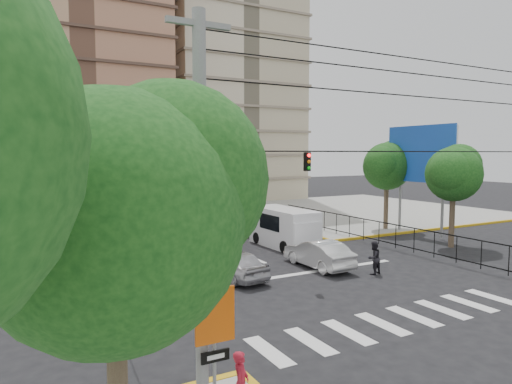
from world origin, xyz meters
TOP-DOWN VIEW (x-y plane):
  - ground at (0.00, 0.00)m, footprint 160.00×160.00m
  - sidewalk_ne at (20.00, 20.00)m, footprint 26.00×26.00m
  - crosswalk_stripes at (0.00, -6.00)m, footprint 12.00×2.40m
  - stop_line at (0.00, 1.20)m, footprint 13.00×0.40m
  - tower_beige at (14.00, 40.00)m, footprint 17.00×16.00m
  - park_fence at (9.00, 4.50)m, footprint 0.10×22.50m
  - billboard at (14.45, 6.00)m, footprint 0.36×6.20m
  - tree_sw_near at (-10.90, -9.99)m, footprint 5.63×4.60m
  - tree_park_a at (13.08, 2.01)m, footprint 4.41×3.60m
  - tree_park_c at (14.09, 9.01)m, footprint 4.65×3.80m
  - tree_tudor at (-11.90, 16.01)m, footprint 5.39×4.40m
  - traffic_light_nw at (-7.80, 7.80)m, footprint 0.28×0.22m
  - traffic_light_hanging at (0.00, -2.04)m, footprint 18.00×9.12m
  - utility_pole_sw at (-9.00, -9.00)m, footprint 1.40×0.28m
  - district_sign at (-8.80, -9.24)m, footprint 0.90×0.12m
  - van_right_lane at (3.37, 7.16)m, footprint 2.34×5.66m
  - van_left_lane at (-2.31, 20.16)m, footprint 2.45×5.00m
  - car_silver_front_left at (-3.01, 2.03)m, footprint 2.43×4.63m
  - car_white_front_right at (2.05, 1.81)m, footprint 1.65×4.62m
  - car_grey_mid_left at (-1.95, 9.20)m, footprint 2.82×5.53m
  - car_silver_rear_left at (-2.94, 14.98)m, footprint 2.15×5.20m
  - car_darkgrey_mid_right at (3.04, 13.03)m, footprint 1.48×3.65m
  - car_white_rear_right at (1.61, 19.43)m, footprint 1.84×4.49m
  - pedestrian_sw_corner at (-8.04, -8.96)m, footprint 0.63×0.66m
  - pedestrian_crosswalk at (3.71, -0.69)m, footprint 0.93×0.79m

SIDE VIEW (x-z plane):
  - ground at x=0.00m, z-range 0.00..0.00m
  - park_fence at x=9.00m, z-range -0.83..0.83m
  - crosswalk_stripes at x=0.00m, z-range 0.00..0.01m
  - stop_line at x=0.00m, z-range 0.00..0.01m
  - sidewalk_ne at x=20.00m, z-range 0.00..0.15m
  - car_darkgrey_mid_right at x=3.04m, z-range 0.00..1.24m
  - car_white_rear_right at x=1.61m, z-range 0.00..1.45m
  - car_grey_mid_left at x=-1.95m, z-range 0.00..1.50m
  - car_silver_rear_left at x=-2.94m, z-range 0.00..1.50m
  - car_silver_front_left at x=-3.01m, z-range 0.00..1.50m
  - car_white_front_right at x=2.05m, z-range 0.00..1.52m
  - pedestrian_crosswalk at x=3.71m, z-range 0.00..1.71m
  - pedestrian_sw_corner at x=-8.04m, z-range 0.15..1.68m
  - van_left_lane at x=-2.31m, z-range -0.03..2.13m
  - van_right_lane at x=3.37m, z-range -0.03..2.50m
  - district_sign at x=-8.80m, z-range 0.85..4.05m
  - traffic_light_nw at x=-7.80m, z-range 0.91..5.31m
  - utility_pole_sw at x=-9.00m, z-range 0.27..9.27m
  - tree_park_a at x=13.08m, z-range 1.60..8.42m
  - tree_tudor at x=-11.90m, z-range 1.50..8.93m
  - tree_sw_near at x=-10.90m, z-range 1.48..9.06m
  - tree_park_c at x=14.09m, z-range 1.71..8.96m
  - traffic_light_hanging at x=0.00m, z-range 5.44..6.36m
  - billboard at x=14.45m, z-range 1.95..10.05m
  - tower_beige at x=14.00m, z-range 0.00..48.00m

